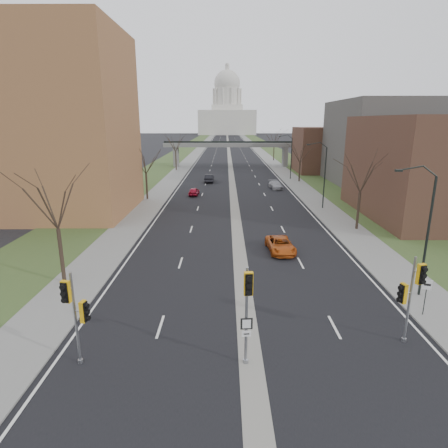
{
  "coord_description": "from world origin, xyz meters",
  "views": [
    {
      "loc": [
        -1.25,
        -17.11,
        11.43
      ],
      "look_at": [
        -1.37,
        11.0,
        3.66
      ],
      "focal_mm": 30.0,
      "sensor_mm": 36.0,
      "label": 1
    }
  ],
  "objects_px": {
    "signal_pole_left": "(75,307)",
    "car_left_far": "(209,178)",
    "signal_pole_median": "(248,301)",
    "car_left_near": "(194,191)",
    "speed_limit_sign": "(426,291)",
    "car_right_mid": "(276,185)",
    "signal_pole_right": "(411,289)",
    "car_right_near": "(280,245)"
  },
  "relations": [
    {
      "from": "car_left_far",
      "to": "car_left_near",
      "type": "bearing_deg",
      "value": 82.8
    },
    {
      "from": "car_left_far",
      "to": "car_right_near",
      "type": "xyz_separation_m",
      "value": [
        8.08,
        -39.72,
        -0.11
      ]
    },
    {
      "from": "signal_pole_right",
      "to": "car_left_far",
      "type": "xyz_separation_m",
      "value": [
        -12.6,
        54.19,
        -2.39
      ]
    },
    {
      "from": "signal_pole_left",
      "to": "signal_pole_right",
      "type": "relative_size",
      "value": 0.98
    },
    {
      "from": "signal_pole_left",
      "to": "speed_limit_sign",
      "type": "height_order",
      "value": "signal_pole_left"
    },
    {
      "from": "signal_pole_left",
      "to": "car_right_near",
      "type": "xyz_separation_m",
      "value": [
        11.91,
        16.37,
        -2.45
      ]
    },
    {
      "from": "car_left_far",
      "to": "car_right_mid",
      "type": "relative_size",
      "value": 1.02
    },
    {
      "from": "speed_limit_sign",
      "to": "car_right_near",
      "type": "height_order",
      "value": "speed_limit_sign"
    },
    {
      "from": "signal_pole_right",
      "to": "car_left_near",
      "type": "distance_m",
      "value": 43.58
    },
    {
      "from": "speed_limit_sign",
      "to": "car_left_far",
      "type": "height_order",
      "value": "speed_limit_sign"
    },
    {
      "from": "car_right_near",
      "to": "car_left_near",
      "type": "bearing_deg",
      "value": 106.41
    },
    {
      "from": "signal_pole_median",
      "to": "car_left_near",
      "type": "relative_size",
      "value": 1.39
    },
    {
      "from": "speed_limit_sign",
      "to": "car_right_near",
      "type": "xyz_separation_m",
      "value": [
        -6.99,
        11.58,
        -1.04
      ]
    },
    {
      "from": "car_right_mid",
      "to": "signal_pole_right",
      "type": "bearing_deg",
      "value": -96.02
    },
    {
      "from": "car_left_near",
      "to": "car_right_mid",
      "type": "height_order",
      "value": "car_right_mid"
    },
    {
      "from": "signal_pole_right",
      "to": "speed_limit_sign",
      "type": "distance_m",
      "value": 4.07
    },
    {
      "from": "signal_pole_median",
      "to": "car_left_near",
      "type": "height_order",
      "value": "signal_pole_median"
    },
    {
      "from": "speed_limit_sign",
      "to": "car_left_far",
      "type": "relative_size",
      "value": 0.49
    },
    {
      "from": "speed_limit_sign",
      "to": "car_right_near",
      "type": "bearing_deg",
      "value": 141.4
    },
    {
      "from": "signal_pole_left",
      "to": "car_left_near",
      "type": "relative_size",
      "value": 1.31
    },
    {
      "from": "car_left_near",
      "to": "car_right_mid",
      "type": "bearing_deg",
      "value": -153.58
    },
    {
      "from": "car_right_mid",
      "to": "signal_pole_left",
      "type": "bearing_deg",
      "value": -114.72
    },
    {
      "from": "signal_pole_left",
      "to": "signal_pole_median",
      "type": "relative_size",
      "value": 0.95
    },
    {
      "from": "signal_pole_median",
      "to": "car_left_far",
      "type": "distance_m",
      "value": 56.37
    },
    {
      "from": "signal_pole_median",
      "to": "car_left_near",
      "type": "xyz_separation_m",
      "value": [
        -6.03,
        42.99,
        -2.87
      ]
    },
    {
      "from": "speed_limit_sign",
      "to": "car_left_near",
      "type": "relative_size",
      "value": 0.63
    },
    {
      "from": "signal_pole_median",
      "to": "speed_limit_sign",
      "type": "bearing_deg",
      "value": 19.42
    },
    {
      "from": "signal_pole_right",
      "to": "signal_pole_median",
      "type": "bearing_deg",
      "value": 177.18
    },
    {
      "from": "signal_pole_left",
      "to": "car_left_far",
      "type": "xyz_separation_m",
      "value": [
        3.83,
        56.09,
        -2.34
      ]
    },
    {
      "from": "signal_pole_median",
      "to": "car_right_near",
      "type": "height_order",
      "value": "signal_pole_median"
    },
    {
      "from": "signal_pole_median",
      "to": "car_left_far",
      "type": "relative_size",
      "value": 1.08
    },
    {
      "from": "speed_limit_sign",
      "to": "signal_pole_right",
      "type": "bearing_deg",
      "value": -110.3
    },
    {
      "from": "speed_limit_sign",
      "to": "car_right_mid",
      "type": "bearing_deg",
      "value": 114.47
    },
    {
      "from": "car_left_far",
      "to": "speed_limit_sign",
      "type": "bearing_deg",
      "value": 107.35
    },
    {
      "from": "signal_pole_median",
      "to": "car_left_far",
      "type": "height_order",
      "value": "signal_pole_median"
    },
    {
      "from": "signal_pole_median",
      "to": "car_left_near",
      "type": "distance_m",
      "value": 43.5
    },
    {
      "from": "signal_pole_right",
      "to": "speed_limit_sign",
      "type": "bearing_deg",
      "value": 33.51
    },
    {
      "from": "car_left_near",
      "to": "car_right_mid",
      "type": "distance_m",
      "value": 14.98
    },
    {
      "from": "car_left_near",
      "to": "car_left_far",
      "type": "relative_size",
      "value": 0.78
    },
    {
      "from": "signal_pole_left",
      "to": "car_left_far",
      "type": "distance_m",
      "value": 56.27
    },
    {
      "from": "signal_pole_left",
      "to": "car_left_near",
      "type": "height_order",
      "value": "signal_pole_left"
    },
    {
      "from": "car_right_mid",
      "to": "car_left_near",
      "type": "bearing_deg",
      "value": -163.48
    }
  ]
}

